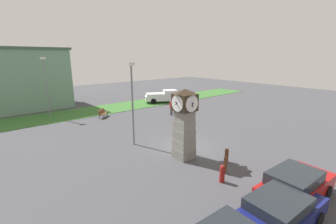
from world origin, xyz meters
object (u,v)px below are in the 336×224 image
(clock_tower, at_px, (184,122))
(bollard_far_row, at_px, (222,173))
(bench, at_px, (103,113))
(car_near_tower, at_px, (280,211))
(street_lamp_far_side, at_px, (46,84))
(bollard_near_tower, at_px, (227,155))
(car_by_building, at_px, (296,185))
(pickup_truck, at_px, (164,96))
(street_lamp_near_road, at_px, (132,99))
(pedestrian_near_bench, at_px, (171,107))
(bollard_mid_row, at_px, (225,164))

(clock_tower, xyz_separation_m, bollard_far_row, (-0.49, -3.58, -1.98))
(bench, bearing_deg, car_near_tower, -94.02)
(bollard_far_row, height_order, car_near_tower, car_near_tower)
(car_near_tower, height_order, street_lamp_far_side, street_lamp_far_side)
(bollard_near_tower, relative_size, car_by_building, 0.21)
(pickup_truck, bearing_deg, street_lamp_near_road, -136.18)
(bollard_far_row, relative_size, car_by_building, 0.22)
(bollard_near_tower, distance_m, street_lamp_near_road, 7.82)
(car_near_tower, xyz_separation_m, pickup_truck, (11.97, 22.78, 0.18))
(bollard_near_tower, distance_m, car_by_building, 4.57)
(bollard_near_tower, bearing_deg, pedestrian_near_bench, 66.92)
(bollard_near_tower, bearing_deg, street_lamp_far_side, 108.18)
(pickup_truck, distance_m, bench, 10.75)
(car_near_tower, relative_size, street_lamp_far_side, 0.65)
(bollard_near_tower, distance_m, car_near_tower, 5.83)
(street_lamp_near_road, bearing_deg, pedestrian_near_bench, 31.95)
(car_near_tower, distance_m, bench, 20.65)
(street_lamp_far_side, bearing_deg, bollard_near_tower, -71.82)
(car_by_building, relative_size, bench, 2.97)
(car_by_building, height_order, street_lamp_near_road, street_lamp_near_road)
(bollard_near_tower, bearing_deg, car_by_building, -99.46)
(car_near_tower, bearing_deg, pickup_truck, 62.28)
(bollard_near_tower, distance_m, pedestrian_near_bench, 12.42)
(bollard_near_tower, distance_m, street_lamp_far_side, 20.61)
(pedestrian_near_bench, bearing_deg, pickup_truck, 58.59)
(bollard_far_row, bearing_deg, bollard_mid_row, 28.61)
(bollard_far_row, height_order, bench, bollard_far_row)
(bollard_mid_row, bearing_deg, car_near_tower, -115.61)
(car_near_tower, relative_size, car_by_building, 0.95)
(street_lamp_near_road, bearing_deg, bollard_near_tower, -64.13)
(bollard_far_row, relative_size, pickup_truck, 0.18)
(pedestrian_near_bench, height_order, street_lamp_far_side, street_lamp_far_side)
(bench, bearing_deg, bollard_far_row, -91.59)
(bollard_near_tower, bearing_deg, pickup_truck, 63.76)
(bollard_mid_row, height_order, street_lamp_near_road, street_lamp_near_road)
(bollard_near_tower, relative_size, bollard_far_row, 0.96)
(bollard_far_row, bearing_deg, car_by_building, -65.70)
(bollard_far_row, xyz_separation_m, car_by_building, (1.43, -3.16, 0.28))
(bollard_far_row, bearing_deg, street_lamp_near_road, 96.92)
(pedestrian_near_bench, bearing_deg, bollard_far_row, -118.93)
(pickup_truck, distance_m, street_lamp_near_road, 16.76)
(pickup_truck, bearing_deg, clock_tower, -123.90)
(clock_tower, bearing_deg, pickup_truck, 56.10)
(bollard_far_row, height_order, pickup_truck, pickup_truck)
(bollard_mid_row, bearing_deg, bollard_near_tower, 33.64)
(street_lamp_far_side, bearing_deg, bench, -37.96)
(pedestrian_near_bench, bearing_deg, car_near_tower, -116.17)
(car_near_tower, relative_size, street_lamp_near_road, 0.68)
(bollard_mid_row, xyz_separation_m, pedestrian_near_bench, (6.04, 12.20, 0.50))
(bollard_near_tower, xyz_separation_m, street_lamp_far_side, (-6.35, 19.33, 3.33))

